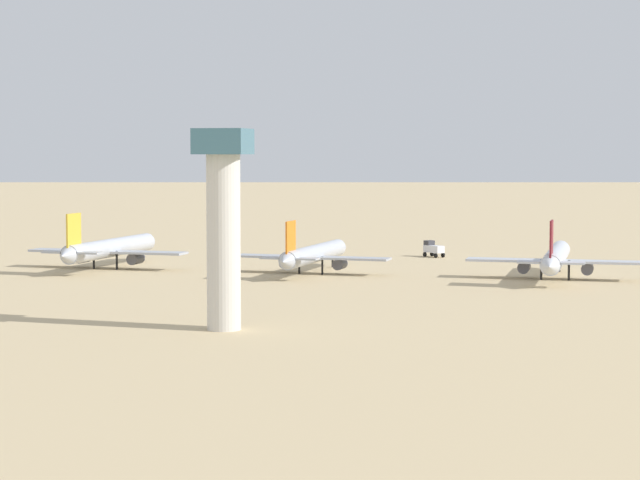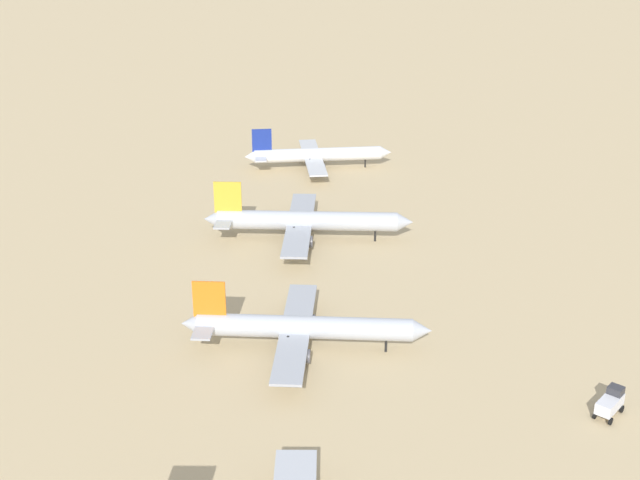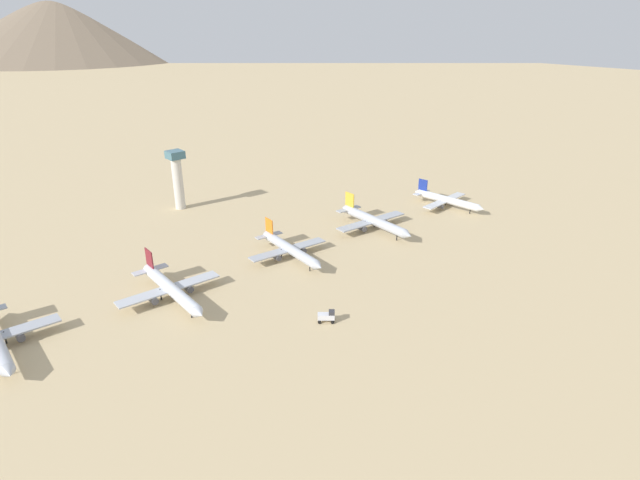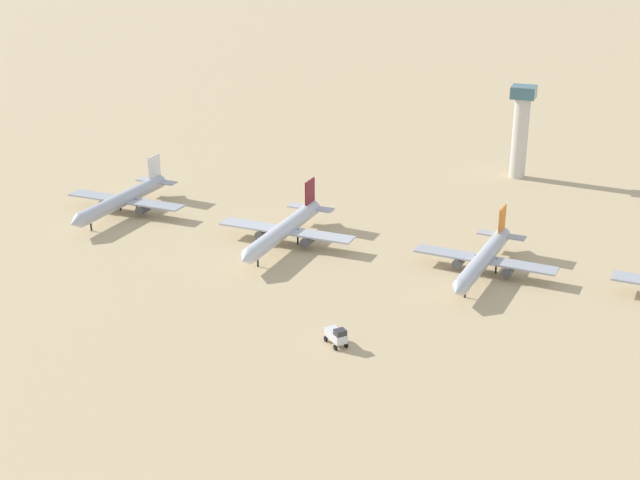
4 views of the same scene
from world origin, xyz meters
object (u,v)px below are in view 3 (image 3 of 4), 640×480
Objects in this scene: parked_jet_4 at (447,200)px; control_tower at (177,177)px; parked_jet_3 at (373,221)px; parked_jet_1 at (170,288)px; parked_jet_2 at (289,249)px; service_truck at (327,316)px.

control_tower is at bearing -131.00° from parked_jet_4.
parked_jet_3 is 48.20m from parked_jet_4.
parked_jet_1 reaches higher than parked_jet_2.
parked_jet_3 is 77.92m from service_truck.
service_truck is at bearing -24.68° from parked_jet_2.
parked_jet_3 reaches higher than service_truck.
parked_jet_4 is at bearing 85.39° from parked_jet_3.
control_tower reaches higher than service_truck.
parked_jet_4 reaches higher than service_truck.
parked_jet_1 is 49.37m from parked_jet_2.
parked_jet_1 is at bearing -90.95° from parked_jet_2.
control_tower is at bearing -148.49° from parked_jet_3.
control_tower reaches higher than parked_jet_4.
parked_jet_4 is at bearing 87.57° from parked_jet_1.
parked_jet_1 is at bearing -91.32° from parked_jet_3.
parked_jet_4 is (3.88, 48.04, -0.52)m from parked_jet_3.
parked_jet_1 is 53.21m from service_truck.
parked_jet_3 is at bearing -94.61° from parked_jet_4.
parked_jet_2 is at bearing 3.01° from control_tower.
parked_jet_3 reaches higher than parked_jet_1.
parked_jet_1 is at bearing -92.43° from parked_jet_4.
parked_jet_2 is 80.72m from control_tower.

